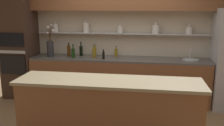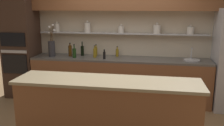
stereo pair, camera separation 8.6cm
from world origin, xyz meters
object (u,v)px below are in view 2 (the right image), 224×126
at_px(bottle_sauce_3, 104,55).
at_px(bottle_spirit_6, 70,51).
at_px(oven_tower, 21,47).
at_px(flower_vase, 52,47).
at_px(bottle_wine_5, 74,53).
at_px(sink_fixture, 192,60).
at_px(bottle_wine_4, 82,50).
at_px(bottle_oil_1, 96,51).
at_px(bottle_oil_2, 117,52).
at_px(bottle_oil_0, 95,53).

xyz_separation_m(bottle_sauce_3, bottle_spirit_6, (-0.78, 0.16, 0.04)).
xyz_separation_m(oven_tower, flower_vase, (0.72, -0.03, 0.04)).
bearing_deg(bottle_wine_5, sink_fixture, 2.56).
height_order(bottle_sauce_3, bottle_spirit_6, bottle_spirit_6).
relative_size(bottle_wine_4, bottle_wine_5, 1.07).
xyz_separation_m(bottle_oil_1, bottle_wine_5, (-0.40, -0.28, 0.00)).
bearing_deg(bottle_wine_4, bottle_oil_1, 9.35).
height_order(flower_vase, bottle_sauce_3, flower_vase).
bearing_deg(sink_fixture, bottle_wine_4, 176.84).
height_order(bottle_oil_2, bottle_sauce_3, bottle_oil_2).
distance_m(bottle_oil_2, bottle_sauce_3, 0.37).
relative_size(bottle_wine_4, bottle_spirit_6, 1.05).
distance_m(oven_tower, sink_fixture, 3.62).
height_order(bottle_oil_2, bottle_wine_5, bottle_wine_5).
height_order(bottle_oil_0, bottle_oil_2, bottle_oil_0).
bearing_deg(bottle_oil_1, sink_fixture, -5.02).
xyz_separation_m(bottle_oil_0, bottle_wine_5, (-0.42, -0.08, 0.00)).
bearing_deg(bottle_wine_4, sink_fixture, -3.16).
xyz_separation_m(bottle_oil_1, bottle_oil_2, (0.46, -0.01, -0.01)).
distance_m(bottle_oil_1, bottle_wine_5, 0.49).
bearing_deg(bottle_wine_5, bottle_oil_0, 11.34).
bearing_deg(sink_fixture, flower_vase, -179.16).
height_order(sink_fixture, bottle_wine_5, bottle_wine_5).
relative_size(bottle_sauce_3, bottle_spirit_6, 0.68).
relative_size(bottle_oil_1, bottle_wine_4, 0.81).
distance_m(sink_fixture, bottle_wine_5, 2.38).
height_order(bottle_oil_0, bottle_wine_5, bottle_wine_5).
bearing_deg(bottle_sauce_3, bottle_oil_1, 128.14).
distance_m(oven_tower, bottle_spirit_6, 1.10).
xyz_separation_m(oven_tower, bottle_oil_1, (1.64, 0.19, -0.06)).
relative_size(sink_fixture, bottle_oil_1, 1.32).
height_order(flower_vase, sink_fixture, flower_vase).
bearing_deg(bottle_oil_2, oven_tower, -175.17).
bearing_deg(bottle_oil_2, sink_fixture, -6.25).
relative_size(bottle_sauce_3, bottle_wine_5, 0.69).
bearing_deg(bottle_wine_4, bottle_wine_5, -114.43).
xyz_separation_m(bottle_oil_0, bottle_sauce_3, (0.23, -0.11, -0.02)).
relative_size(bottle_oil_0, bottle_wine_4, 0.83).
bearing_deg(oven_tower, bottle_sauce_3, -3.81).
distance_m(bottle_oil_0, bottle_spirit_6, 0.55).
relative_size(oven_tower, bottle_wine_5, 7.63).
relative_size(bottle_sauce_3, bottle_wine_4, 0.65).
bearing_deg(bottle_sauce_3, bottle_oil_2, 53.95).
relative_size(bottle_oil_0, bottle_oil_2, 1.16).
bearing_deg(bottle_wine_5, bottle_wine_4, 65.57).
distance_m(bottle_oil_1, bottle_spirit_6, 0.56).
distance_m(bottle_oil_2, bottle_spirit_6, 1.01).
height_order(sink_fixture, bottle_wine_4, bottle_wine_4).
bearing_deg(sink_fixture, bottle_oil_0, -179.34).
height_order(bottle_oil_0, bottle_sauce_3, bottle_oil_0).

